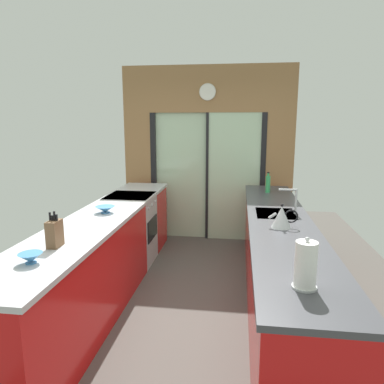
{
  "coord_description": "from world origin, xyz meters",
  "views": [
    {
      "loc": [
        0.5,
        -3.16,
        1.87
      ],
      "look_at": [
        -0.03,
        0.8,
        1.07
      ],
      "focal_mm": 33.35,
      "sensor_mm": 36.0,
      "label": 1
    }
  ],
  "objects_px": {
    "soap_bottle": "(268,184)",
    "mixing_bowl_far": "(105,209)",
    "knife_block": "(55,233)",
    "kettle": "(282,217)",
    "mixing_bowl_near": "(31,258)",
    "paper_towel_roll": "(306,265)",
    "oven_range": "(131,229)"
  },
  "relations": [
    {
      "from": "soap_bottle",
      "to": "mixing_bowl_far",
      "type": "bearing_deg",
      "value": -142.86
    },
    {
      "from": "knife_block",
      "to": "kettle",
      "type": "bearing_deg",
      "value": 22.75
    },
    {
      "from": "mixing_bowl_far",
      "to": "knife_block",
      "type": "xyz_separation_m",
      "value": [
        -0.0,
        -1.04,
        0.07
      ]
    },
    {
      "from": "mixing_bowl_near",
      "to": "paper_towel_roll",
      "type": "xyz_separation_m",
      "value": [
        1.78,
        -0.13,
        0.1
      ]
    },
    {
      "from": "mixing_bowl_far",
      "to": "knife_block",
      "type": "relative_size",
      "value": 0.73
    },
    {
      "from": "mixing_bowl_far",
      "to": "kettle",
      "type": "xyz_separation_m",
      "value": [
        1.78,
        -0.29,
        0.06
      ]
    },
    {
      "from": "oven_range",
      "to": "kettle",
      "type": "bearing_deg",
      "value": -33.97
    },
    {
      "from": "mixing_bowl_far",
      "to": "soap_bottle",
      "type": "height_order",
      "value": "soap_bottle"
    },
    {
      "from": "oven_range",
      "to": "knife_block",
      "type": "xyz_separation_m",
      "value": [
        0.02,
        -1.96,
        0.57
      ]
    },
    {
      "from": "mixing_bowl_far",
      "to": "soap_bottle",
      "type": "xyz_separation_m",
      "value": [
        1.78,
        1.35,
        0.08
      ]
    },
    {
      "from": "mixing_bowl_near",
      "to": "soap_bottle",
      "type": "distance_m",
      "value": 3.25
    },
    {
      "from": "knife_block",
      "to": "kettle",
      "type": "distance_m",
      "value": 1.93
    },
    {
      "from": "mixing_bowl_far",
      "to": "soap_bottle",
      "type": "distance_m",
      "value": 2.23
    },
    {
      "from": "kettle",
      "to": "oven_range",
      "type": "bearing_deg",
      "value": 146.03
    },
    {
      "from": "mixing_bowl_far",
      "to": "knife_block",
      "type": "distance_m",
      "value": 1.04
    },
    {
      "from": "paper_towel_roll",
      "to": "knife_block",
      "type": "bearing_deg",
      "value": 165.45
    },
    {
      "from": "oven_range",
      "to": "kettle",
      "type": "relative_size",
      "value": 3.45
    },
    {
      "from": "knife_block",
      "to": "soap_bottle",
      "type": "height_order",
      "value": "knife_block"
    },
    {
      "from": "oven_range",
      "to": "mixing_bowl_far",
      "type": "xyz_separation_m",
      "value": [
        0.02,
        -0.92,
        0.5
      ]
    },
    {
      "from": "mixing_bowl_near",
      "to": "paper_towel_roll",
      "type": "relative_size",
      "value": 0.52
    },
    {
      "from": "knife_block",
      "to": "mixing_bowl_far",
      "type": "bearing_deg",
      "value": 90.0
    },
    {
      "from": "oven_range",
      "to": "knife_block",
      "type": "bearing_deg",
      "value": -89.46
    },
    {
      "from": "mixing_bowl_far",
      "to": "paper_towel_roll",
      "type": "distance_m",
      "value": 2.33
    },
    {
      "from": "kettle",
      "to": "knife_block",
      "type": "bearing_deg",
      "value": -157.25
    },
    {
      "from": "soap_bottle",
      "to": "paper_towel_roll",
      "type": "bearing_deg",
      "value": -90.0
    },
    {
      "from": "knife_block",
      "to": "paper_towel_roll",
      "type": "xyz_separation_m",
      "value": [
        1.78,
        -0.46,
        0.03
      ]
    },
    {
      "from": "mixing_bowl_far",
      "to": "oven_range",
      "type": "bearing_deg",
      "value": 91.15
    },
    {
      "from": "mixing_bowl_far",
      "to": "kettle",
      "type": "height_order",
      "value": "kettle"
    },
    {
      "from": "mixing_bowl_far",
      "to": "kettle",
      "type": "distance_m",
      "value": 1.81
    },
    {
      "from": "oven_range",
      "to": "mixing_bowl_near",
      "type": "height_order",
      "value": "mixing_bowl_near"
    },
    {
      "from": "knife_block",
      "to": "soap_bottle",
      "type": "distance_m",
      "value": 2.98
    },
    {
      "from": "mixing_bowl_far",
      "to": "soap_bottle",
      "type": "bearing_deg",
      "value": 37.14
    }
  ]
}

